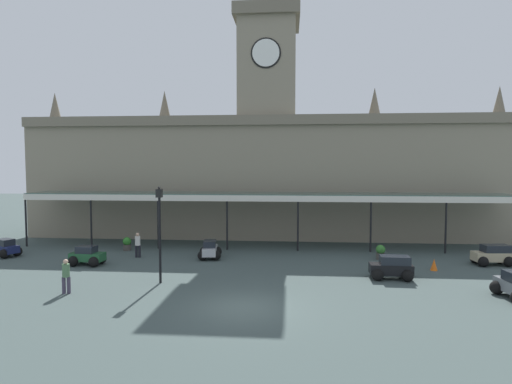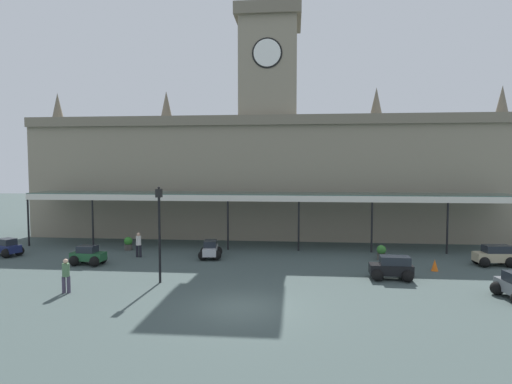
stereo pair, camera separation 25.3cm
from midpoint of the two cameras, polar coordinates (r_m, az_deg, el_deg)
name	(u,v)px [view 1 (the left image)]	position (r m, az deg, el deg)	size (l,w,h in m)	color
ground_plane	(243,308)	(18.44, -2.16, -15.78)	(140.00, 140.00, 0.00)	#3D4B49
station_building	(267,168)	(36.20, 1.38, 3.31)	(40.86, 6.35, 19.39)	gray
entrance_canopy	(263,195)	(30.88, 0.80, -0.47)	(36.30, 3.26, 4.09)	#38564C
car_silver_sedan	(210,251)	(27.73, -6.69, -8.11)	(1.67, 2.14, 1.19)	#B2B5BA
car_black_estate	(392,269)	(23.73, 18.05, -10.11)	(2.28, 1.60, 1.27)	black
car_green_sedan	(87,257)	(27.79, -22.66, -8.34)	(2.10, 1.60, 1.19)	#1E512D
car_navy_sedan	(5,249)	(32.96, -31.76, -6.76)	(2.23, 1.97, 1.19)	#19214C
car_beige_estate	(493,256)	(29.48, 29.84, -7.74)	(2.31, 1.64, 1.27)	tan
pedestrian_beside_cars	(138,244)	(28.85, -16.37, -6.95)	(0.39, 0.34, 1.67)	black
pedestrian_crossing_forecourt	(66,275)	(22.06, -25.23, -10.40)	(0.38, 0.34, 1.67)	#3F384C
victorian_lamppost	(160,223)	(21.98, -13.58, -4.28)	(0.30, 0.30, 5.07)	black
traffic_cone	(434,265)	(26.53, 23.27, -9.28)	(0.40, 0.40, 0.68)	orange
planter_forecourt_centre	(127,244)	(31.55, -17.73, -6.85)	(0.60, 0.60, 0.96)	#47423D
planter_near_kerb	(381,252)	(28.38, 16.69, -8.00)	(0.60, 0.60, 0.96)	#47423D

